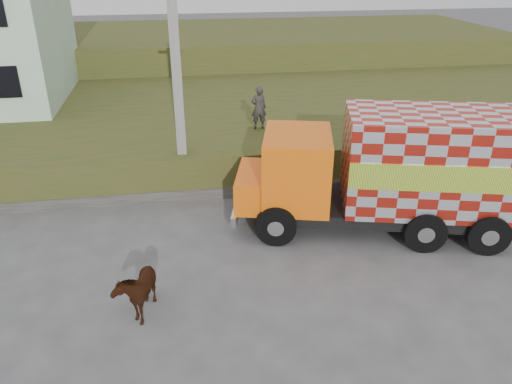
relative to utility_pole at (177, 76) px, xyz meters
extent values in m
plane|color=#474749|center=(1.00, -4.60, -4.08)|extent=(120.00, 120.00, 0.00)
cube|color=#314517|center=(1.00, 5.40, -3.33)|extent=(40.00, 12.00, 1.50)
cube|color=#314517|center=(1.00, 17.40, -2.58)|extent=(40.00, 12.00, 3.00)
cube|color=#595651|center=(-1.00, -0.40, -3.88)|extent=(16.00, 0.50, 0.40)
cube|color=gray|center=(0.00, 0.00, -0.08)|extent=(0.30, 0.30, 8.00)
cube|color=black|center=(5.74, -3.30, -3.39)|extent=(7.54, 4.03, 0.37)
cube|color=#EA5E0C|center=(3.27, -2.67, -2.22)|extent=(2.44, 2.83, 2.12)
cube|color=#EA5E0C|center=(2.10, -2.37, -2.86)|extent=(1.57, 2.41, 0.95)
cube|color=silver|center=(6.97, -3.61, -1.85)|extent=(5.34, 3.66, 2.75)
cube|color=yellow|center=(6.65, -4.86, -1.85)|extent=(4.73, 1.24, 0.74)
cube|color=yellow|center=(7.28, -2.36, -1.85)|extent=(4.73, 1.24, 0.74)
cube|color=silver|center=(1.58, -2.24, -3.49)|extent=(0.75, 2.40, 0.32)
cylinder|color=black|center=(2.46, -3.72, -3.49)|extent=(1.22, 0.65, 1.16)
cylinder|color=black|center=(3.06, -1.37, -3.49)|extent=(1.22, 0.65, 1.16)
cylinder|color=black|center=(6.46, -4.74, -3.49)|extent=(1.22, 0.65, 1.16)
cylinder|color=black|center=(7.06, -2.38, -3.49)|extent=(1.22, 0.65, 1.16)
cylinder|color=black|center=(8.10, -5.16, -3.49)|extent=(1.22, 0.65, 1.16)
cylinder|color=black|center=(8.70, -2.80, -3.49)|extent=(1.22, 0.65, 1.16)
imported|color=black|center=(-1.26, -6.13, -3.43)|extent=(1.04, 1.64, 1.29)
imported|color=#322F2C|center=(2.96, 2.12, -1.77)|extent=(0.62, 0.43, 1.60)
camera|label=1|loc=(-0.10, -15.74, 3.51)|focal=35.00mm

